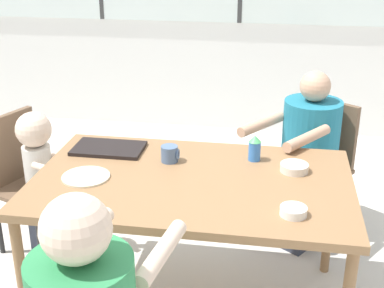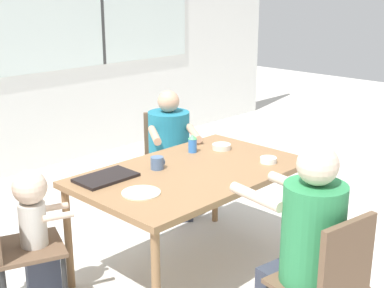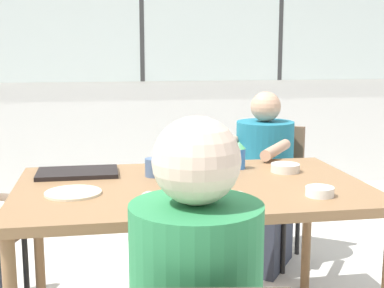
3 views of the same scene
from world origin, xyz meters
name	(u,v)px [view 1 (image 1 of 3)]	position (x,y,z in m)	size (l,w,h in m)	color
dining_table	(192,190)	(0.00, 0.00, 0.68)	(1.53, 0.94, 0.74)	olive
chair_for_man_blue_shirt	(320,155)	(0.68, 0.96, 0.50)	(0.56, 0.56, 0.84)	brown
chair_for_toddler	(23,172)	(-1.10, 0.42, 0.50)	(0.52, 0.52, 0.84)	brown
person_man_blue_shirt	(305,167)	(0.58, 0.82, 0.47)	(0.64, 0.71, 1.08)	#333847
person_toddler	(41,179)	(-0.96, 0.37, 0.48)	(0.35, 0.27, 0.90)	#333847
food_tray_dark	(109,148)	(-0.50, 0.27, 0.75)	(0.38, 0.23, 0.02)	black
coffee_mug	(170,154)	(-0.14, 0.18, 0.79)	(0.09, 0.09, 0.08)	slate
sippy_cup	(255,148)	(0.28, 0.27, 0.81)	(0.07, 0.07, 0.14)	blue
bowl_white_shallow	(294,168)	(0.48, 0.16, 0.76)	(0.14, 0.14, 0.04)	silver
bowl_cereal	(293,211)	(0.48, -0.27, 0.76)	(0.11, 0.11, 0.04)	white
plate_tortillas	(86,177)	(-0.51, -0.07, 0.75)	(0.23, 0.23, 0.01)	beige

